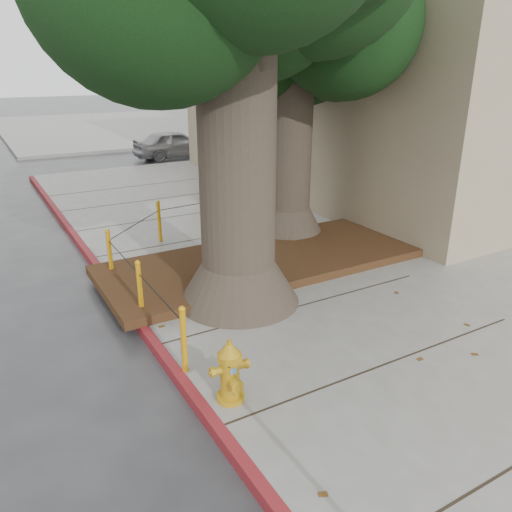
{
  "coord_description": "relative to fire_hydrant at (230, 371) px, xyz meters",
  "views": [
    {
      "loc": [
        -3.88,
        -4.08,
        3.9
      ],
      "look_at": [
        -0.24,
        2.23,
        1.1
      ],
      "focal_mm": 35.0,
      "sensor_mm": 36.0,
      "label": 1
    }
  ],
  "objects": [
    {
      "name": "planter_bed",
      "position": [
        2.56,
        3.53,
        -0.31
      ],
      "size": [
        6.4,
        2.6,
        0.16
      ],
      "primitive_type": "cube",
      "color": "black",
      "rests_on": "sidewalk_main"
    },
    {
      "name": "building_corner",
      "position": [
        11.66,
        8.13,
        4.46
      ],
      "size": [
        12.0,
        13.0,
        10.0
      ],
      "primitive_type": "cube",
      "color": "tan",
      "rests_on": "ground"
    },
    {
      "name": "fire_hydrant",
      "position": [
        0.0,
        0.0,
        0.0
      ],
      "size": [
        0.43,
        0.39,
        0.81
      ],
      "rotation": [
        0.0,
        0.0,
        -0.08
      ],
      "color": "#C58F14",
      "rests_on": "sidewalk_main"
    },
    {
      "name": "ground",
      "position": [
        1.66,
        -0.37,
        -0.54
      ],
      "size": [
        140.0,
        140.0,
        0.0
      ],
      "primitive_type": "plane",
      "color": "#28282B",
      "rests_on": "ground"
    },
    {
      "name": "car_silver",
      "position": [
        5.89,
        16.8,
        0.08
      ],
      "size": [
        3.66,
        1.51,
        1.24
      ],
      "primitive_type": "imported",
      "rotation": [
        0.0,
        0.0,
        1.58
      ],
      "color": "#9C9DA1",
      "rests_on": "ground"
    },
    {
      "name": "bollard_ring",
      "position": [
        0.8,
        4.01,
        0.12
      ],
      "size": [
        3.79,
        5.39,
        0.95
      ],
      "color": "orange",
      "rests_on": "sidewalk_main"
    },
    {
      "name": "car_red",
      "position": [
        12.55,
        19.31,
        0.15
      ],
      "size": [
        4.26,
        1.69,
        1.38
      ],
      "primitive_type": "imported",
      "rotation": [
        0.0,
        0.0,
        1.51
      ],
      "color": "maroon",
      "rests_on": "ground"
    },
    {
      "name": "curb_red",
      "position": [
        -0.34,
        2.13,
        -0.47
      ],
      "size": [
        0.14,
        26.0,
        0.16
      ],
      "primitive_type": "cube",
      "color": "maroon",
      "rests_on": "ground"
    },
    {
      "name": "sidewalk_main",
      "position": [
        7.66,
        2.13,
        -0.47
      ],
      "size": [
        16.0,
        26.0,
        0.15
      ],
      "primitive_type": "cube",
      "color": "slate",
      "rests_on": "ground"
    },
    {
      "name": "sidewalk_far",
      "position": [
        7.66,
        29.63,
        -0.47
      ],
      "size": [
        16.0,
        20.0,
        0.15
      ],
      "primitive_type": "cube",
      "color": "slate",
      "rests_on": "ground"
    },
    {
      "name": "building_side_grey",
      "position": [
        23.66,
        31.63,
        5.46
      ],
      "size": [
        12.0,
        14.0,
        12.0
      ],
      "primitive_type": "cube",
      "color": "slate",
      "rests_on": "ground"
    },
    {
      "name": "tree_far",
      "position": [
        4.3,
        4.95,
        4.47
      ],
      "size": [
        4.5,
        3.8,
        7.17
      ],
      "color": "#4C3F33",
      "rests_on": "sidewalk_main"
    },
    {
      "name": "building_side_white",
      "position": [
        17.66,
        25.63,
        3.96
      ],
      "size": [
        10.0,
        10.0,
        9.0
      ],
      "primitive_type": "cube",
      "color": "silver",
      "rests_on": "ground"
    }
  ]
}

